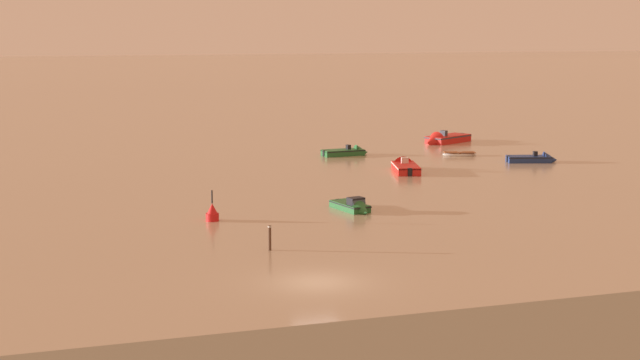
% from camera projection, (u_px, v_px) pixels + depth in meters
% --- Properties ---
extents(ground_plane, '(800.00, 800.00, 0.00)m').
position_uv_depth(ground_plane, '(318.00, 282.00, 48.39)').
color(ground_plane, tan).
extents(motorboat_moored_0, '(3.42, 6.12, 1.99)m').
position_uv_depth(motorboat_moored_0, '(404.00, 168.00, 86.00)').
color(motorboat_moored_0, red).
rests_on(motorboat_moored_0, ground).
extents(motorboat_moored_2, '(5.22, 3.03, 1.69)m').
position_uv_depth(motorboat_moored_2, '(536.00, 160.00, 91.50)').
color(motorboat_moored_2, navy).
rests_on(motorboat_moored_2, ground).
extents(motorboat_moored_3, '(2.24, 4.32, 1.56)m').
position_uv_depth(motorboat_moored_3, '(354.00, 208.00, 67.05)').
color(motorboat_moored_3, '#23602D').
rests_on(motorboat_moored_3, ground).
extents(motorboat_moored_6, '(5.13, 2.12, 1.71)m').
position_uv_depth(motorboat_moored_6, '(349.00, 153.00, 96.48)').
color(motorboat_moored_6, '#23602D').
rests_on(motorboat_moored_6, ground).
extents(rowboat_moored_4, '(3.67, 2.12, 0.55)m').
position_uv_depth(rowboat_moored_4, '(459.00, 154.00, 96.16)').
color(rowboat_moored_4, white).
rests_on(rowboat_moored_4, ground).
extents(motorboat_moored_8, '(7.06, 5.17, 2.31)m').
position_uv_depth(motorboat_moored_8, '(443.00, 140.00, 106.35)').
color(motorboat_moored_8, red).
rests_on(motorboat_moored_8, ground).
extents(channel_buoy, '(0.90, 0.90, 2.30)m').
position_uv_depth(channel_buoy, '(212.00, 214.00, 63.70)').
color(channel_buoy, red).
rests_on(channel_buoy, ground).
extents(mooring_post_left, '(0.22, 0.22, 1.67)m').
position_uv_depth(mooring_post_left, '(270.00, 238.00, 55.23)').
color(mooring_post_left, '#4D3323').
rests_on(mooring_post_left, ground).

